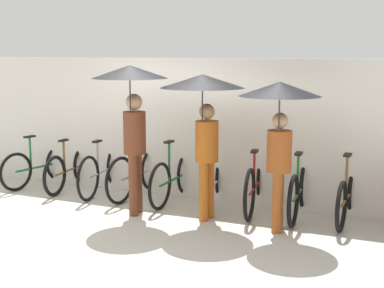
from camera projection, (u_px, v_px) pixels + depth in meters
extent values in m
plane|color=beige|center=(131.00, 227.00, 7.17)|extent=(30.00, 30.00, 0.00)
cube|color=silver|center=(183.00, 129.00, 8.53)|extent=(14.16, 0.12, 2.23)
torus|color=black|center=(60.00, 162.00, 9.78)|extent=(0.18, 0.66, 0.66)
torus|color=black|center=(16.00, 172.00, 8.99)|extent=(0.18, 0.66, 0.66)
cylinder|color=#19662D|center=(39.00, 167.00, 9.38)|extent=(0.22, 0.96, 0.04)
cylinder|color=#19662D|center=(30.00, 153.00, 9.20)|extent=(0.04, 0.04, 0.55)
cube|color=black|center=(30.00, 137.00, 9.15)|extent=(0.13, 0.21, 0.03)
cylinder|color=#19662D|center=(59.00, 144.00, 9.72)|extent=(0.04, 0.04, 0.69)
cylinder|color=#19662D|center=(59.00, 125.00, 9.66)|extent=(0.44, 0.11, 0.03)
torus|color=black|center=(83.00, 164.00, 9.57)|extent=(0.13, 0.67, 0.67)
torus|color=black|center=(55.00, 176.00, 8.67)|extent=(0.13, 0.67, 0.67)
cylinder|color=brown|center=(70.00, 170.00, 9.12)|extent=(0.14, 0.96, 0.04)
cylinder|color=brown|center=(64.00, 157.00, 8.92)|extent=(0.04, 0.04, 0.52)
cube|color=black|center=(63.00, 140.00, 8.87)|extent=(0.11, 0.21, 0.03)
cylinder|color=brown|center=(83.00, 143.00, 9.51)|extent=(0.04, 0.04, 0.76)
cylinder|color=brown|center=(82.00, 122.00, 9.44)|extent=(0.44, 0.08, 0.03)
torus|color=black|center=(116.00, 165.00, 9.37)|extent=(0.13, 0.73, 0.72)
torus|color=black|center=(88.00, 178.00, 8.38)|extent=(0.13, 0.73, 0.72)
cylinder|color=#A59E93|center=(103.00, 171.00, 8.88)|extent=(0.16, 1.05, 0.04)
cylinder|color=#A59E93|center=(98.00, 158.00, 8.66)|extent=(0.04, 0.04, 0.52)
cube|color=black|center=(97.00, 141.00, 8.61)|extent=(0.11, 0.21, 0.03)
cylinder|color=#A59E93|center=(116.00, 148.00, 9.32)|extent=(0.04, 0.04, 0.62)
cylinder|color=#A59E93|center=(115.00, 130.00, 9.27)|extent=(0.44, 0.08, 0.03)
torus|color=black|center=(154.00, 169.00, 9.04)|extent=(0.11, 0.75, 0.75)
torus|color=black|center=(120.00, 180.00, 8.20)|extent=(0.11, 0.75, 0.75)
cylinder|color=#A59E93|center=(138.00, 174.00, 8.62)|extent=(0.11, 0.96, 0.04)
cylinder|color=#A59E93|center=(131.00, 161.00, 8.43)|extent=(0.04, 0.04, 0.49)
cube|color=black|center=(131.00, 145.00, 8.39)|extent=(0.11, 0.21, 0.03)
cylinder|color=#A59E93|center=(153.00, 149.00, 8.98)|extent=(0.04, 0.04, 0.69)
cylinder|color=#A59E93|center=(153.00, 128.00, 8.92)|extent=(0.44, 0.06, 0.03)
torus|color=black|center=(187.00, 173.00, 8.80)|extent=(0.05, 0.72, 0.72)
torus|color=black|center=(160.00, 186.00, 7.91)|extent=(0.05, 0.72, 0.72)
cylinder|color=#19662D|center=(174.00, 179.00, 8.35)|extent=(0.04, 0.98, 0.04)
cylinder|color=#19662D|center=(169.00, 162.00, 8.15)|extent=(0.04, 0.04, 0.60)
cube|color=black|center=(169.00, 142.00, 8.09)|extent=(0.09, 0.20, 0.03)
cylinder|color=#19662D|center=(187.00, 155.00, 8.75)|extent=(0.04, 0.04, 0.59)
cylinder|color=#19662D|center=(187.00, 137.00, 8.70)|extent=(0.44, 0.03, 0.03)
torus|color=black|center=(220.00, 177.00, 8.62)|extent=(0.17, 0.67, 0.67)
torus|color=black|center=(208.00, 192.00, 7.69)|extent=(0.17, 0.67, 0.67)
cylinder|color=#A59E93|center=(215.00, 184.00, 8.15)|extent=(0.21, 0.96, 0.04)
cylinder|color=#A59E93|center=(213.00, 169.00, 7.94)|extent=(0.04, 0.04, 0.53)
cube|color=black|center=(213.00, 151.00, 7.90)|extent=(0.12, 0.21, 0.03)
cylinder|color=#A59E93|center=(220.00, 154.00, 8.55)|extent=(0.04, 0.04, 0.76)
cylinder|color=#A59E93|center=(221.00, 130.00, 8.49)|extent=(0.44, 0.11, 0.03)
torus|color=black|center=(262.00, 177.00, 8.39)|extent=(0.15, 0.75, 0.75)
torus|color=black|center=(249.00, 195.00, 7.37)|extent=(0.15, 0.75, 0.75)
cylinder|color=maroon|center=(256.00, 186.00, 7.88)|extent=(0.17, 1.08, 0.04)
cylinder|color=maroon|center=(254.00, 171.00, 7.66)|extent=(0.04, 0.04, 0.53)
cube|color=black|center=(255.00, 151.00, 7.61)|extent=(0.11, 0.21, 0.03)
cylinder|color=maroon|center=(262.00, 157.00, 8.34)|extent=(0.04, 0.04, 0.66)
cylinder|color=maroon|center=(262.00, 136.00, 8.28)|extent=(0.44, 0.08, 0.03)
torus|color=black|center=(304.00, 184.00, 8.03)|extent=(0.10, 0.72, 0.72)
torus|color=black|center=(293.00, 201.00, 7.11)|extent=(0.10, 0.72, 0.72)
cylinder|color=#19662D|center=(299.00, 192.00, 7.57)|extent=(0.09, 0.99, 0.04)
cylinder|color=#19662D|center=(298.00, 175.00, 7.36)|extent=(0.04, 0.04, 0.57)
cube|color=black|center=(299.00, 154.00, 7.31)|extent=(0.10, 0.20, 0.03)
cylinder|color=#19662D|center=(305.00, 163.00, 7.97)|extent=(0.04, 0.04, 0.66)
cylinder|color=#19662D|center=(306.00, 141.00, 7.91)|extent=(0.44, 0.05, 0.03)
torus|color=black|center=(353.00, 189.00, 7.79)|extent=(0.08, 0.68, 0.68)
torus|color=black|center=(341.00, 206.00, 6.92)|extent=(0.08, 0.68, 0.68)
cylinder|color=brown|center=(347.00, 197.00, 7.36)|extent=(0.06, 0.97, 0.04)
cylinder|color=brown|center=(346.00, 178.00, 7.15)|extent=(0.04, 0.04, 0.61)
cube|color=black|center=(348.00, 155.00, 7.10)|extent=(0.09, 0.20, 0.03)
cylinder|color=brown|center=(354.00, 167.00, 7.73)|extent=(0.04, 0.04, 0.67)
cylinder|color=brown|center=(355.00, 144.00, 7.68)|extent=(0.44, 0.04, 0.03)
cylinder|color=brown|center=(138.00, 182.00, 7.78)|extent=(0.13, 0.13, 0.89)
cylinder|color=brown|center=(133.00, 185.00, 7.61)|extent=(0.13, 0.13, 0.89)
cylinder|color=brown|center=(135.00, 133.00, 7.57)|extent=(0.32, 0.32, 0.60)
sphere|color=tan|center=(134.00, 102.00, 7.49)|extent=(0.23, 0.23, 0.23)
cylinder|color=#332D28|center=(130.00, 105.00, 7.37)|extent=(0.02, 0.02, 0.74)
cone|color=black|center=(130.00, 72.00, 7.29)|extent=(1.06, 1.06, 0.18)
cylinder|color=#B25619|center=(209.00, 189.00, 7.52)|extent=(0.13, 0.13, 0.83)
cylinder|color=#B25619|center=(204.00, 192.00, 7.37)|extent=(0.13, 0.13, 0.83)
cylinder|color=#B25619|center=(207.00, 141.00, 7.33)|extent=(0.32, 0.32, 0.56)
sphere|color=tan|center=(207.00, 112.00, 7.26)|extent=(0.22, 0.22, 0.22)
cylinder|color=#332D28|center=(202.00, 114.00, 7.14)|extent=(0.02, 0.02, 0.71)
cone|color=black|center=(202.00, 81.00, 7.07)|extent=(1.13, 1.13, 0.18)
cylinder|color=#9E4C1E|center=(279.00, 200.00, 7.05)|extent=(0.13, 0.13, 0.79)
cylinder|color=#9E4C1E|center=(277.00, 203.00, 6.88)|extent=(0.13, 0.13, 0.79)
cylinder|color=#9E4C1E|center=(279.00, 151.00, 6.85)|extent=(0.32, 0.32, 0.54)
sphere|color=tan|center=(280.00, 121.00, 6.78)|extent=(0.21, 0.21, 0.21)
cylinder|color=#332D28|center=(279.00, 124.00, 6.65)|extent=(0.02, 0.02, 0.69)
cone|color=black|center=(280.00, 89.00, 6.58)|extent=(1.02, 1.02, 0.18)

